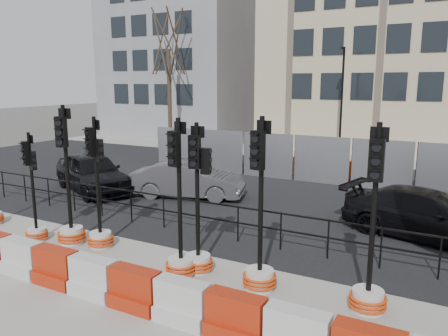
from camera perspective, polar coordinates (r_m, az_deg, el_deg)
The scene contains 21 objects.
ground at distance 11.38m, azimuth -6.45°, elevation -10.52°, with size 120.00×120.00×0.00m, color #51514C.
sidewalk_near at distance 9.30m, azimuth -17.42°, elevation -16.11°, with size 40.00×6.00×0.02m, color gray.
road at distance 17.31m, azimuth 6.81°, elevation -2.88°, with size 40.00×14.00×0.03m, color black.
sidewalk_far at distance 25.74m, azimuth 14.18°, elevation 1.46°, with size 40.00×4.00×0.02m, color gray.
building_grey at distance 36.75m, azimuth -5.19°, elevation 15.49°, with size 11.00×9.06×14.00m.
building_cream at distance 31.29m, azimuth 21.64°, elevation 19.25°, with size 15.00×10.06×18.00m.
kerb_railing at distance 12.10m, azimuth -3.28°, elevation -5.69°, with size 18.00×0.04×1.00m.
heras_fencing at distance 19.65m, azimuth 11.46°, elevation 0.56°, with size 14.33×1.72×2.00m.
lamp_post_far at distance 24.31m, azimuth 15.10°, elevation 8.49°, with size 0.12×0.56×6.00m.
tree_bare_far at distance 29.69m, azimuth -7.29°, elevation 15.82°, with size 2.00×2.00×9.00m.
barrier_row at distance 9.27m, azimuth -16.65°, elevation -13.71°, with size 15.70×0.50×0.80m.
traffic_signal_b at distance 12.69m, azimuth -23.46°, elevation -5.77°, with size 0.58×0.58×2.93m.
traffic_signal_c at distance 12.13m, azimuth -19.47°, elevation -5.98°, with size 0.72×0.72×3.64m.
traffic_signal_d at distance 11.62m, azimuth -16.00°, elevation -6.24°, with size 0.66×0.66×3.37m.
traffic_signal_e at distance 9.65m, azimuth -5.77°, elevation -10.00°, with size 0.68×0.68×3.47m.
traffic_signal_f at distance 9.77m, azimuth -3.40°, elevation -9.16°, with size 0.66×0.66×3.36m.
traffic_signal_g at distance 9.04m, azimuth 4.65°, elevation -11.35°, with size 0.70×0.70×3.56m.
traffic_signal_h at distance 8.62m, azimuth 18.45°, elevation -13.13°, with size 0.69×0.69×3.52m.
car_a at distance 17.64m, azimuth -16.78°, elevation -0.54°, with size 4.79×3.49×1.52m, color black.
car_b at distance 16.07m, azimuth -4.68°, elevation -1.53°, with size 4.33×2.52×1.35m, color #47474C.
car_c at distance 13.06m, azimuth 25.10°, elevation -5.60°, with size 4.87×2.87×1.32m, color black.
Camera 1 is at (6.07, -8.67, 4.19)m, focal length 35.00 mm.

